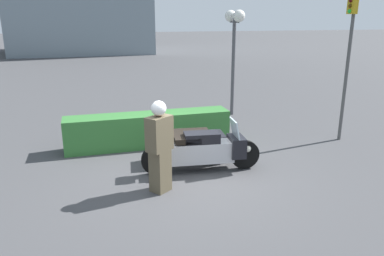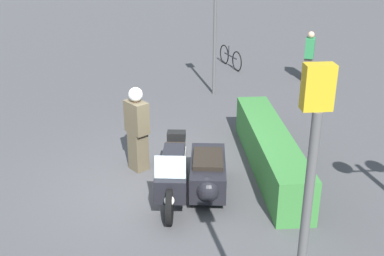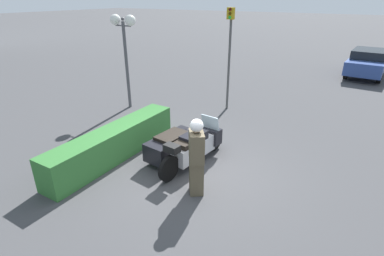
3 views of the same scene
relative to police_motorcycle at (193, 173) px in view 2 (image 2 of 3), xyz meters
name	(u,v)px [view 2 (image 2 of 3)]	position (x,y,z in m)	size (l,w,h in m)	color
ground_plane	(160,181)	(-0.54, -0.63, -0.47)	(160.00, 160.00, 0.00)	#424244
police_motorcycle	(193,173)	(0.00, 0.00, 0.00)	(2.64, 1.46, 1.16)	black
officer_rider	(137,127)	(-1.13, -1.06, 0.49)	(0.58, 0.54, 1.82)	brown
hedge_bush_curbside	(270,151)	(-0.89, 1.69, -0.03)	(4.31, 0.72, 0.88)	#337033
traffic_light_near	(306,204)	(4.30, 0.73, 1.98)	(0.23, 0.26, 3.77)	#4C4C4C
traffic_light_far	(215,19)	(-5.82, 1.09, 1.80)	(0.22, 0.29, 3.46)	#4C4C4C
pedestrian_bystander	(309,56)	(-6.94, 4.32, 0.35)	(0.53, 0.43, 1.64)	brown
bicycle_parked	(230,58)	(-8.76, 2.03, -0.12)	(1.69, 0.56, 0.76)	black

